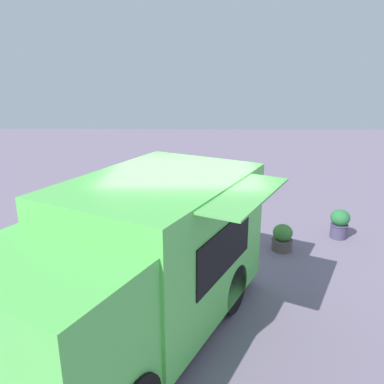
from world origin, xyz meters
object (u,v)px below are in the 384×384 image
planter_flowering_far (173,204)px  planter_flowering_side (282,238)px  planter_flowering_near (340,223)px  food_truck (138,267)px  person_customer (84,204)px  trash_bin (213,206)px

planter_flowering_far → planter_flowering_side: bearing=-129.0°
planter_flowering_far → planter_flowering_near: bearing=-109.1°
food_truck → planter_flowering_near: bearing=-49.9°
person_customer → planter_flowering_side: bearing=-112.6°
person_customer → planter_flowering_near: size_ratio=1.17×
person_customer → planter_flowering_near: person_customer is taller
planter_flowering_near → food_truck: bearing=130.1°
food_truck → planter_flowering_side: 4.16m
planter_flowering_far → trash_bin: 1.18m
planter_flowering_near → planter_flowering_far: 4.36m
trash_bin → person_customer: bearing=84.1°
planter_flowering_far → planter_flowering_side: 3.36m
planter_flowering_near → trash_bin: bearing=70.7°
trash_bin → planter_flowering_near: bearing=-109.3°
planter_flowering_near → trash_bin: 3.19m
planter_flowering_near → planter_flowering_side: planter_flowering_near is taller
food_truck → person_customer: 5.61m
planter_flowering_side → person_customer: bearing=67.4°
planter_flowering_near → planter_flowering_side: (-0.68, 1.51, -0.09)m
food_truck → planter_flowering_side: food_truck is taller
food_truck → planter_flowering_side: bearing=-43.5°
planter_flowering_far → trash_bin: (-0.37, -1.12, 0.08)m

